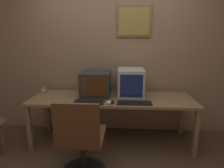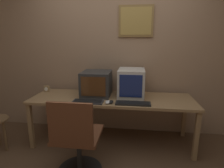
{
  "view_description": "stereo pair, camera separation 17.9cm",
  "coord_description": "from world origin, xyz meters",
  "px_view_note": "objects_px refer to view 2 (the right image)",
  "views": [
    {
      "loc": [
        0.15,
        -1.61,
        1.53
      ],
      "look_at": [
        0.0,
        0.98,
        0.91
      ],
      "focal_mm": 30.0,
      "sensor_mm": 36.0,
      "label": 1
    },
    {
      "loc": [
        0.33,
        -1.6,
        1.53
      ],
      "look_at": [
        0.0,
        0.98,
        0.91
      ],
      "focal_mm": 30.0,
      "sensor_mm": 36.0,
      "label": 2
    }
  ],
  "objects_px": {
    "keyboard_main": "(88,102)",
    "keyboard_side": "(133,103)",
    "mouse_near_keyboard": "(108,102)",
    "desk_clock": "(47,89)",
    "monitor_left": "(97,83)",
    "mouse_far_corner": "(111,102)",
    "office_chair": "(77,143)",
    "monitor_right": "(131,83)"
  },
  "relations": [
    {
      "from": "mouse_near_keyboard",
      "to": "mouse_far_corner",
      "type": "xyz_separation_m",
      "value": [
        0.04,
        0.01,
        0.0
      ]
    },
    {
      "from": "mouse_far_corner",
      "to": "monitor_right",
      "type": "bearing_deg",
      "value": 54.74
    },
    {
      "from": "keyboard_side",
      "to": "desk_clock",
      "type": "bearing_deg",
      "value": 163.18
    },
    {
      "from": "office_chair",
      "to": "mouse_far_corner",
      "type": "bearing_deg",
      "value": 59.34
    },
    {
      "from": "keyboard_side",
      "to": "monitor_left",
      "type": "bearing_deg",
      "value": 147.86
    },
    {
      "from": "mouse_near_keyboard",
      "to": "office_chair",
      "type": "xyz_separation_m",
      "value": [
        -0.27,
        -0.52,
        -0.32
      ]
    },
    {
      "from": "monitor_left",
      "to": "mouse_far_corner",
      "type": "height_order",
      "value": "monitor_left"
    },
    {
      "from": "office_chair",
      "to": "monitor_left",
      "type": "bearing_deg",
      "value": 86.95
    },
    {
      "from": "monitor_left",
      "to": "keyboard_main",
      "type": "xyz_separation_m",
      "value": [
        -0.05,
        -0.36,
        -0.17
      ]
    },
    {
      "from": "keyboard_side",
      "to": "mouse_near_keyboard",
      "type": "distance_m",
      "value": 0.33
    },
    {
      "from": "monitor_right",
      "to": "office_chair",
      "type": "xyz_separation_m",
      "value": [
        -0.56,
        -0.88,
        -0.5
      ]
    },
    {
      "from": "keyboard_side",
      "to": "mouse_far_corner",
      "type": "xyz_separation_m",
      "value": [
        -0.29,
        -0.0,
        0.01
      ]
    },
    {
      "from": "keyboard_side",
      "to": "monitor_right",
      "type": "bearing_deg",
      "value": 96.03
    },
    {
      "from": "monitor_left",
      "to": "keyboard_main",
      "type": "distance_m",
      "value": 0.4
    },
    {
      "from": "mouse_far_corner",
      "to": "desk_clock",
      "type": "distance_m",
      "value": 1.18
    },
    {
      "from": "monitor_left",
      "to": "keyboard_side",
      "type": "relative_size",
      "value": 1.0
    },
    {
      "from": "keyboard_main",
      "to": "mouse_near_keyboard",
      "type": "bearing_deg",
      "value": -0.79
    },
    {
      "from": "office_chair",
      "to": "keyboard_side",
      "type": "bearing_deg",
      "value": 41.35
    },
    {
      "from": "monitor_right",
      "to": "desk_clock",
      "type": "xyz_separation_m",
      "value": [
        -1.35,
        0.07,
        -0.15
      ]
    },
    {
      "from": "office_chair",
      "to": "desk_clock",
      "type": "bearing_deg",
      "value": 129.71
    },
    {
      "from": "monitor_left",
      "to": "keyboard_main",
      "type": "height_order",
      "value": "monitor_left"
    },
    {
      "from": "monitor_right",
      "to": "keyboard_main",
      "type": "distance_m",
      "value": 0.7
    },
    {
      "from": "mouse_near_keyboard",
      "to": "office_chair",
      "type": "bearing_deg",
      "value": -117.63
    },
    {
      "from": "keyboard_main",
      "to": "office_chair",
      "type": "height_order",
      "value": "office_chair"
    },
    {
      "from": "mouse_near_keyboard",
      "to": "desk_clock",
      "type": "height_order",
      "value": "desk_clock"
    },
    {
      "from": "keyboard_main",
      "to": "monitor_right",
      "type": "bearing_deg",
      "value": 32.86
    },
    {
      "from": "monitor_right",
      "to": "monitor_left",
      "type": "bearing_deg",
      "value": -179.39
    },
    {
      "from": "mouse_far_corner",
      "to": "office_chair",
      "type": "height_order",
      "value": "office_chair"
    },
    {
      "from": "mouse_near_keyboard",
      "to": "desk_clock",
      "type": "xyz_separation_m",
      "value": [
        -1.06,
        0.43,
        0.03
      ]
    },
    {
      "from": "keyboard_main",
      "to": "keyboard_side",
      "type": "height_order",
      "value": "same"
    },
    {
      "from": "keyboard_side",
      "to": "mouse_near_keyboard",
      "type": "xyz_separation_m",
      "value": [
        -0.33,
        -0.01,
        0.01
      ]
    },
    {
      "from": "keyboard_side",
      "to": "desk_clock",
      "type": "distance_m",
      "value": 1.45
    },
    {
      "from": "mouse_near_keyboard",
      "to": "desk_clock",
      "type": "bearing_deg",
      "value": 157.71
    },
    {
      "from": "mouse_far_corner",
      "to": "desk_clock",
      "type": "height_order",
      "value": "desk_clock"
    },
    {
      "from": "monitor_left",
      "to": "keyboard_side",
      "type": "bearing_deg",
      "value": -32.14
    },
    {
      "from": "keyboard_side",
      "to": "mouse_far_corner",
      "type": "bearing_deg",
      "value": -179.99
    },
    {
      "from": "mouse_near_keyboard",
      "to": "mouse_far_corner",
      "type": "distance_m",
      "value": 0.05
    },
    {
      "from": "monitor_left",
      "to": "mouse_near_keyboard",
      "type": "height_order",
      "value": "monitor_left"
    },
    {
      "from": "mouse_far_corner",
      "to": "office_chair",
      "type": "relative_size",
      "value": 0.12
    },
    {
      "from": "mouse_far_corner",
      "to": "desk_clock",
      "type": "relative_size",
      "value": 1.17
    },
    {
      "from": "keyboard_main",
      "to": "office_chair",
      "type": "bearing_deg",
      "value": -90.07
    },
    {
      "from": "mouse_near_keyboard",
      "to": "monitor_right",
      "type": "bearing_deg",
      "value": 51.34
    }
  ]
}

